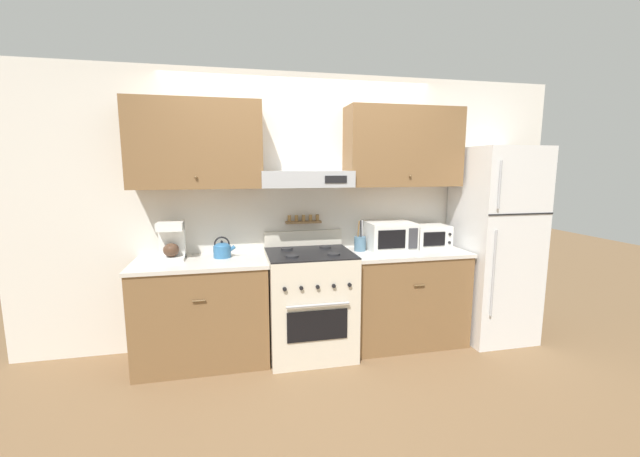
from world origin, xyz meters
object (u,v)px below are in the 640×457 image
refrigerator (494,244)px  tea_kettle (222,249)px  microwave (389,235)px  toaster_oven (430,236)px  utensil_crock (360,243)px  stove_range (310,302)px  coffee_maker (171,241)px

refrigerator → tea_kettle: (-2.61, 0.14, 0.04)m
tea_kettle → microwave: size_ratio=0.44×
tea_kettle → toaster_oven: 1.99m
tea_kettle → utensil_crock: 1.27m
stove_range → refrigerator: 1.91m
refrigerator → microwave: 1.06m
coffee_maker → toaster_oven: size_ratio=0.94×
tea_kettle → utensil_crock: (1.27, 0.00, 0.00)m
refrigerator → tea_kettle: 2.61m
stove_range → microwave: size_ratio=2.47×
utensil_crock → toaster_oven: bearing=-0.1°
refrigerator → toaster_oven: 0.64m
utensil_crock → refrigerator: bearing=-6.0°
microwave → toaster_oven: size_ratio=1.27×
coffee_maker → toaster_oven: (2.41, -0.03, -0.05)m
microwave → stove_range: bearing=-169.9°
refrigerator → coffee_maker: 3.04m
tea_kettle → microwave: bearing=0.7°
tea_kettle → utensil_crock: bearing=0.0°
microwave → toaster_oven: microwave is taller
coffee_maker → utensil_crock: size_ratio=1.12×
coffee_maker → toaster_oven: coffee_maker is taller
utensil_crock → stove_range: bearing=-166.2°
stove_range → tea_kettle: (-0.76, 0.13, 0.50)m
utensil_crock → toaster_oven: size_ratio=0.84×
refrigerator → utensil_crock: size_ratio=6.46×
coffee_maker → utensil_crock: coffee_maker is taller
refrigerator → coffee_maker: (-3.03, 0.17, 0.13)m
coffee_maker → toaster_oven: 2.41m
microwave → tea_kettle: bearing=-179.3°
coffee_maker → toaster_oven: bearing=-0.6°
microwave → utensil_crock: utensil_crock is taller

